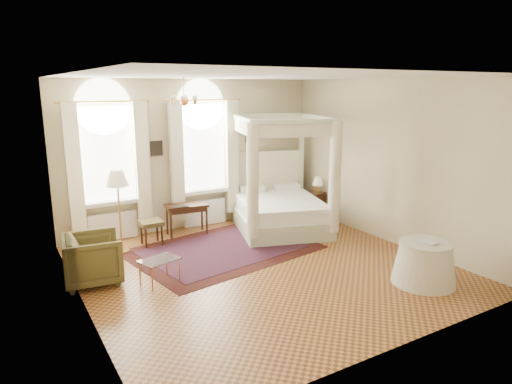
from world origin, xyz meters
TOP-DOWN VIEW (x-y plane):
  - ground at (0.00, 0.00)m, footprint 6.00×6.00m
  - room_walls at (0.00, 0.00)m, footprint 6.00×6.00m
  - window_left at (-1.90, 2.87)m, footprint 1.62×0.27m
  - window_right at (0.20, 2.87)m, footprint 1.62×0.27m
  - chandelier at (-0.90, 1.20)m, footprint 0.51×0.45m
  - wall_pictures at (0.09, 2.97)m, footprint 2.54×0.03m
  - canopy_bed at (1.51, 1.75)m, footprint 2.49×2.77m
  - nightstand at (2.70, 2.04)m, footprint 0.54×0.50m
  - nightstand_lamp at (2.81, 2.05)m, footprint 0.25×0.25m
  - writing_desk at (-0.42, 2.46)m, footprint 0.94×0.57m
  - laptop at (-0.62, 2.35)m, footprint 0.40×0.29m
  - stool at (-1.30, 2.20)m, footprint 0.45×0.45m
  - armchair at (-2.70, 0.88)m, footprint 0.99×0.97m
  - coffee_table at (-1.79, 0.30)m, footprint 0.70×0.57m
  - floor_lamp at (-1.94, 2.08)m, footprint 0.42×0.42m
  - oriental_rug at (-0.20, 1.18)m, footprint 3.78×2.98m
  - side_table at (1.91, -1.88)m, footprint 1.02×1.02m
  - book at (1.83, -1.94)m, footprint 0.19×0.25m

SIDE VIEW (x-z plane):
  - ground at x=0.00m, z-range 0.00..0.00m
  - oriental_rug at x=-0.20m, z-range 0.00..0.01m
  - nightstand at x=2.70m, z-range 0.00..0.65m
  - side_table at x=1.91m, z-range -0.01..0.69m
  - coffee_table at x=-1.79m, z-range 0.17..0.58m
  - armchair at x=-2.70m, z-range 0.00..0.82m
  - stool at x=-1.30m, z-range 0.17..0.67m
  - writing_desk at x=-0.42m, z-range 0.24..0.90m
  - canopy_bed at x=1.51m, z-range -0.69..1.83m
  - laptop at x=-0.62m, z-range 0.67..0.70m
  - book at x=1.83m, z-range 0.70..0.72m
  - nightstand_lamp at x=2.81m, z-range 0.71..1.07m
  - floor_lamp at x=-1.94m, z-range 0.57..2.18m
  - window_left at x=-1.90m, z-range -0.16..3.13m
  - window_right at x=0.20m, z-range -0.16..3.13m
  - wall_pictures at x=0.09m, z-range 1.70..2.09m
  - room_walls at x=0.00m, z-range -1.02..4.98m
  - chandelier at x=-0.90m, z-range 2.66..3.16m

